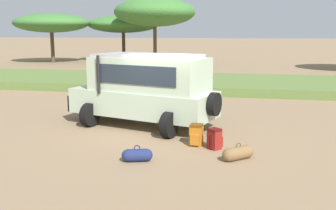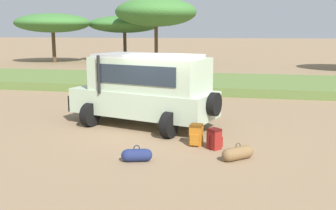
{
  "view_description": "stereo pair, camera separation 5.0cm",
  "coord_description": "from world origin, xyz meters",
  "px_view_note": "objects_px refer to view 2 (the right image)",
  "views": [
    {
      "loc": [
        2.69,
        -12.03,
        3.21
      ],
      "look_at": [
        0.34,
        -0.66,
        1.0
      ],
      "focal_mm": 42.0,
      "sensor_mm": 36.0,
      "label": 1
    },
    {
      "loc": [
        2.74,
        -12.02,
        3.21
      ],
      "look_at": [
        0.34,
        -0.66,
        1.0
      ],
      "focal_mm": 42.0,
      "sensor_mm": 36.0,
      "label": 2
    }
  ],
  "objects_px": {
    "backpack_cluster_center": "(215,139)",
    "acacia_tree_far_left": "(53,23)",
    "duffel_bag_low_black_case": "(238,153)",
    "acacia_tree_left_mid": "(125,24)",
    "safari_vehicle": "(146,88)",
    "duffel_bag_soft_canvas": "(137,155)",
    "acacia_tree_centre_back": "(156,12)",
    "backpack_beside_front_wheel": "(196,135)"
  },
  "relations": [
    {
      "from": "backpack_cluster_center",
      "to": "acacia_tree_far_left",
      "type": "distance_m",
      "value": 32.71
    },
    {
      "from": "duffel_bag_low_black_case",
      "to": "acacia_tree_left_mid",
      "type": "relative_size",
      "value": 0.1
    },
    {
      "from": "safari_vehicle",
      "to": "backpack_cluster_center",
      "type": "bearing_deg",
      "value": -41.03
    },
    {
      "from": "duffel_bag_low_black_case",
      "to": "duffel_bag_soft_canvas",
      "type": "height_order",
      "value": "duffel_bag_low_black_case"
    },
    {
      "from": "backpack_cluster_center",
      "to": "acacia_tree_left_mid",
      "type": "relative_size",
      "value": 0.08
    },
    {
      "from": "duffel_bag_low_black_case",
      "to": "acacia_tree_centre_back",
      "type": "xyz_separation_m",
      "value": [
        -8.65,
        27.05,
        4.72
      ]
    },
    {
      "from": "duffel_bag_low_black_case",
      "to": "acacia_tree_far_left",
      "type": "height_order",
      "value": "acacia_tree_far_left"
    },
    {
      "from": "duffel_bag_soft_canvas",
      "to": "acacia_tree_centre_back",
      "type": "xyz_separation_m",
      "value": [
        -6.2,
        27.7,
        4.73
      ]
    },
    {
      "from": "safari_vehicle",
      "to": "acacia_tree_far_left",
      "type": "distance_m",
      "value": 29.38
    },
    {
      "from": "backpack_beside_front_wheel",
      "to": "acacia_tree_far_left",
      "type": "height_order",
      "value": "acacia_tree_far_left"
    },
    {
      "from": "backpack_beside_front_wheel",
      "to": "acacia_tree_left_mid",
      "type": "bearing_deg",
      "value": 111.55
    },
    {
      "from": "duffel_bag_soft_canvas",
      "to": "acacia_tree_centre_back",
      "type": "distance_m",
      "value": 28.77
    },
    {
      "from": "backpack_cluster_center",
      "to": "acacia_tree_far_left",
      "type": "xyz_separation_m",
      "value": [
        -18.76,
        26.55,
        3.66
      ]
    },
    {
      "from": "backpack_beside_front_wheel",
      "to": "acacia_tree_left_mid",
      "type": "distance_m",
      "value": 32.7
    },
    {
      "from": "duffel_bag_low_black_case",
      "to": "acacia_tree_left_mid",
      "type": "xyz_separation_m",
      "value": [
        -13.14,
        31.27,
        3.68
      ]
    },
    {
      "from": "duffel_bag_low_black_case",
      "to": "backpack_beside_front_wheel",
      "type": "bearing_deg",
      "value": 139.39
    },
    {
      "from": "safari_vehicle",
      "to": "backpack_cluster_center",
      "type": "distance_m",
      "value": 3.51
    },
    {
      "from": "safari_vehicle",
      "to": "backpack_cluster_center",
      "type": "relative_size",
      "value": 9.48
    },
    {
      "from": "safari_vehicle",
      "to": "backpack_beside_front_wheel",
      "type": "xyz_separation_m",
      "value": [
        1.99,
        -1.97,
        -0.99
      ]
    },
    {
      "from": "safari_vehicle",
      "to": "backpack_beside_front_wheel",
      "type": "relative_size",
      "value": 8.87
    },
    {
      "from": "backpack_cluster_center",
      "to": "acacia_tree_centre_back",
      "type": "height_order",
      "value": "acacia_tree_centre_back"
    },
    {
      "from": "safari_vehicle",
      "to": "acacia_tree_far_left",
      "type": "relative_size",
      "value": 0.71
    },
    {
      "from": "duffel_bag_low_black_case",
      "to": "acacia_tree_far_left",
      "type": "xyz_separation_m",
      "value": [
        -19.42,
        27.34,
        3.78
      ]
    },
    {
      "from": "duffel_bag_low_black_case",
      "to": "acacia_tree_centre_back",
      "type": "bearing_deg",
      "value": 107.74
    },
    {
      "from": "acacia_tree_left_mid",
      "to": "acacia_tree_centre_back",
      "type": "relative_size",
      "value": 0.98
    },
    {
      "from": "backpack_cluster_center",
      "to": "duffel_bag_low_black_case",
      "type": "height_order",
      "value": "backpack_cluster_center"
    },
    {
      "from": "backpack_beside_front_wheel",
      "to": "backpack_cluster_center",
      "type": "height_order",
      "value": "backpack_beside_front_wheel"
    },
    {
      "from": "backpack_cluster_center",
      "to": "acacia_tree_centre_back",
      "type": "bearing_deg",
      "value": 106.93
    },
    {
      "from": "duffel_bag_soft_canvas",
      "to": "backpack_cluster_center",
      "type": "bearing_deg",
      "value": 38.94
    },
    {
      "from": "backpack_beside_front_wheel",
      "to": "duffel_bag_soft_canvas",
      "type": "distance_m",
      "value": 2.1
    },
    {
      "from": "acacia_tree_far_left",
      "to": "acacia_tree_centre_back",
      "type": "height_order",
      "value": "acacia_tree_centre_back"
    },
    {
      "from": "safari_vehicle",
      "to": "duffel_bag_soft_canvas",
      "type": "bearing_deg",
      "value": -78.57
    },
    {
      "from": "duffel_bag_low_black_case",
      "to": "acacia_tree_left_mid",
      "type": "bearing_deg",
      "value": 112.8
    },
    {
      "from": "acacia_tree_far_left",
      "to": "duffel_bag_low_black_case",
      "type": "bearing_deg",
      "value": -54.62
    },
    {
      "from": "safari_vehicle",
      "to": "acacia_tree_centre_back",
      "type": "relative_size",
      "value": 0.7
    },
    {
      "from": "backpack_cluster_center",
      "to": "safari_vehicle",
      "type": "bearing_deg",
      "value": 138.97
    },
    {
      "from": "acacia_tree_far_left",
      "to": "backpack_cluster_center",
      "type": "bearing_deg",
      "value": -54.76
    },
    {
      "from": "duffel_bag_low_black_case",
      "to": "acacia_tree_left_mid",
      "type": "distance_m",
      "value": 34.12
    },
    {
      "from": "duffel_bag_low_black_case",
      "to": "acacia_tree_centre_back",
      "type": "height_order",
      "value": "acacia_tree_centre_back"
    },
    {
      "from": "backpack_beside_front_wheel",
      "to": "backpack_cluster_center",
      "type": "xyz_separation_m",
      "value": [
        0.54,
        -0.23,
        -0.02
      ]
    },
    {
      "from": "duffel_bag_soft_canvas",
      "to": "duffel_bag_low_black_case",
      "type": "bearing_deg",
      "value": 14.86
    },
    {
      "from": "safari_vehicle",
      "to": "duffel_bag_low_black_case",
      "type": "height_order",
      "value": "safari_vehicle"
    }
  ]
}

